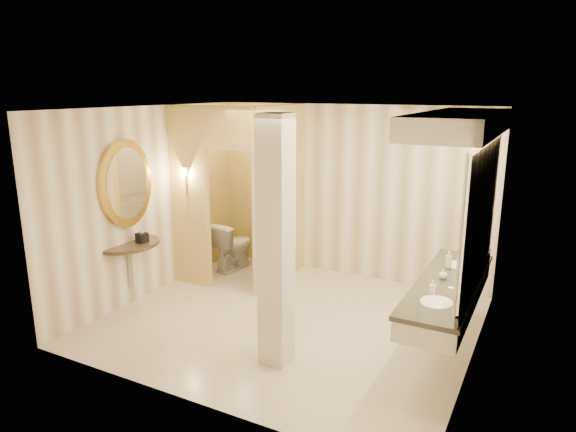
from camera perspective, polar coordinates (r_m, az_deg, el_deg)
name	(u,v)px	position (r m, az deg, el deg)	size (l,w,h in m)	color
floor	(289,321)	(6.80, 0.07, -11.54)	(4.50, 4.50, 0.00)	beige
ceiling	(289,109)	(6.14, 0.08, 11.83)	(4.50, 4.50, 0.00)	silver
wall_back	(348,192)	(8.12, 6.66, 2.67)	(4.50, 0.02, 2.70)	white
wall_front	(186,269)	(4.73, -11.30, -5.83)	(4.50, 0.02, 2.70)	white
wall_left	(150,202)	(7.62, -15.09, 1.53)	(0.02, 4.00, 2.70)	white
wall_right	(481,245)	(5.69, 20.61, -3.07)	(0.02, 4.00, 2.70)	white
toilet_closet	(253,195)	(7.69, -3.88, 2.37)	(1.50, 1.55, 2.70)	#E6D078
wall_sconce	(186,173)	(7.65, -11.30, 4.72)	(0.14, 0.14, 0.42)	gold
vanity	(457,215)	(5.72, 18.25, 0.09)	(0.75, 2.49, 2.09)	beige
console_shelf	(127,210)	(7.26, -17.41, 0.66)	(0.91, 0.91, 1.91)	black
pillar	(276,244)	(5.37, -1.34, -3.15)	(0.30, 0.30, 2.70)	beige
tissue_box	(142,238)	(7.32, -15.91, -2.32)	(0.13, 0.13, 0.13)	black
toilet	(232,245)	(8.57, -6.19, -3.25)	(0.45, 0.79, 0.80)	white
soap_bottle_a	(433,287)	(5.54, 15.78, -7.59)	(0.06, 0.06, 0.14)	beige
soap_bottle_b	(443,274)	(5.97, 16.87, -6.16)	(0.10, 0.10, 0.12)	silver
soap_bottle_c	(449,259)	(6.33, 17.41, -4.63)	(0.08, 0.08, 0.21)	#C6B28C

